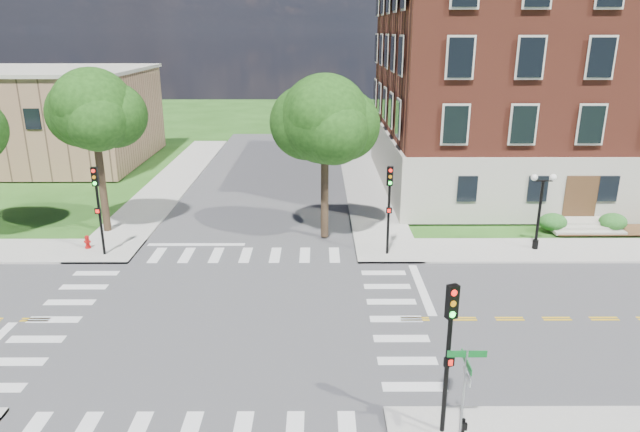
{
  "coord_description": "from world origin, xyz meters",
  "views": [
    {
      "loc": [
        3.91,
        -21.45,
        11.61
      ],
      "look_at": [
        4.01,
        4.27,
        3.2
      ],
      "focal_mm": 32.0,
      "sensor_mm": 36.0,
      "label": 1
    }
  ],
  "objects_px": {
    "traffic_signal_se": "(449,341)",
    "twin_lamp_west": "(540,207)",
    "fire_hydrant": "(87,242)",
    "traffic_signal_ne": "(389,199)",
    "street_sign_pole": "(465,379)",
    "traffic_signal_nw": "(98,200)"
  },
  "relations": [
    {
      "from": "traffic_signal_se",
      "to": "twin_lamp_west",
      "type": "distance_m",
      "value": 17.16
    },
    {
      "from": "traffic_signal_se",
      "to": "fire_hydrant",
      "type": "relative_size",
      "value": 6.4
    },
    {
      "from": "traffic_signal_ne",
      "to": "fire_hydrant",
      "type": "distance_m",
      "value": 16.72
    },
    {
      "from": "street_sign_pole",
      "to": "traffic_signal_ne",
      "type": "bearing_deg",
      "value": 91.46
    },
    {
      "from": "traffic_signal_nw",
      "to": "twin_lamp_west",
      "type": "distance_m",
      "value": 23.52
    },
    {
      "from": "traffic_signal_se",
      "to": "traffic_signal_ne",
      "type": "height_order",
      "value": "same"
    },
    {
      "from": "traffic_signal_nw",
      "to": "twin_lamp_west",
      "type": "height_order",
      "value": "traffic_signal_nw"
    },
    {
      "from": "traffic_signal_se",
      "to": "traffic_signal_nw",
      "type": "relative_size",
      "value": 1.0
    },
    {
      "from": "twin_lamp_west",
      "to": "fire_hydrant",
      "type": "relative_size",
      "value": 5.64
    },
    {
      "from": "traffic_signal_se",
      "to": "street_sign_pole",
      "type": "distance_m",
      "value": 1.12
    },
    {
      "from": "traffic_signal_ne",
      "to": "traffic_signal_nw",
      "type": "distance_m",
      "value": 15.24
    },
    {
      "from": "traffic_signal_nw",
      "to": "fire_hydrant",
      "type": "relative_size",
      "value": 6.4
    },
    {
      "from": "traffic_signal_se",
      "to": "street_sign_pole",
      "type": "relative_size",
      "value": 1.55
    },
    {
      "from": "fire_hydrant",
      "to": "traffic_signal_ne",
      "type": "bearing_deg",
      "value": -3.01
    },
    {
      "from": "traffic_signal_se",
      "to": "street_sign_pole",
      "type": "height_order",
      "value": "traffic_signal_se"
    },
    {
      "from": "traffic_signal_se",
      "to": "traffic_signal_nw",
      "type": "distance_m",
      "value": 20.88
    },
    {
      "from": "traffic_signal_nw",
      "to": "twin_lamp_west",
      "type": "relative_size",
      "value": 1.13
    },
    {
      "from": "traffic_signal_se",
      "to": "twin_lamp_west",
      "type": "bearing_deg",
      "value": 61.2
    },
    {
      "from": "traffic_signal_nw",
      "to": "fire_hydrant",
      "type": "xyz_separation_m",
      "value": [
        -1.23,
        0.91,
        -2.72
      ]
    },
    {
      "from": "twin_lamp_west",
      "to": "fire_hydrant",
      "type": "xyz_separation_m",
      "value": [
        -24.73,
        0.15,
        -2.06
      ]
    },
    {
      "from": "traffic_signal_ne",
      "to": "street_sign_pole",
      "type": "bearing_deg",
      "value": -88.54
    },
    {
      "from": "traffic_signal_nw",
      "to": "twin_lamp_west",
      "type": "bearing_deg",
      "value": 1.83
    }
  ]
}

